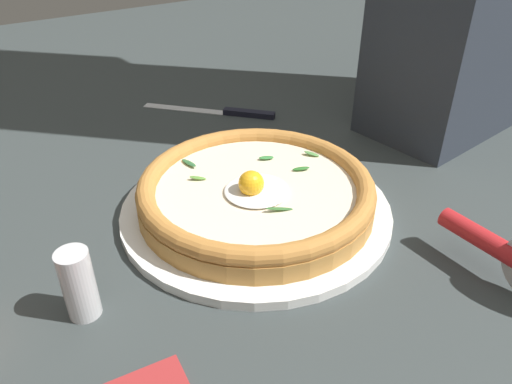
% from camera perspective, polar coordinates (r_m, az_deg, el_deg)
% --- Properties ---
extents(ground_plane, '(2.40, 2.40, 0.03)m').
position_cam_1_polar(ground_plane, '(0.63, 0.08, -4.17)').
color(ground_plane, '#343B3B').
rests_on(ground_plane, ground).
extents(pizza_plate, '(0.34, 0.34, 0.01)m').
position_cam_1_polar(pizza_plate, '(0.63, -0.00, -1.98)').
color(pizza_plate, white).
rests_on(pizza_plate, ground).
extents(pizza, '(0.30, 0.30, 0.06)m').
position_cam_1_polar(pizza, '(0.62, -0.00, 0.09)').
color(pizza, '#B77F3B').
rests_on(pizza, pizza_plate).
extents(pizza_cutter, '(0.02, 0.15, 0.08)m').
position_cam_1_polar(pizza_cutter, '(0.58, 26.22, -5.78)').
color(pizza_cutter, silver).
rests_on(pizza_cutter, ground).
extents(table_knife, '(0.18, 0.19, 0.01)m').
position_cam_1_polar(table_knife, '(0.91, -3.28, 9.27)').
color(table_knife, silver).
rests_on(table_knife, ground).
extents(pepper_shaker, '(0.03, 0.03, 0.08)m').
position_cam_1_polar(pepper_shaker, '(0.51, -19.89, -10.04)').
color(pepper_shaker, silver).
rests_on(pepper_shaker, ground).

